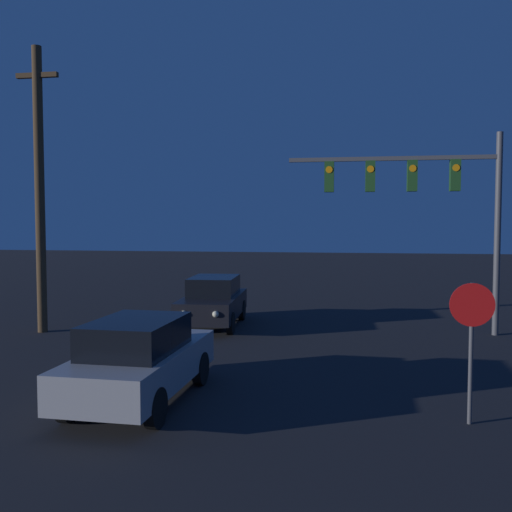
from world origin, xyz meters
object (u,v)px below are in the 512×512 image
(car_far, at_px, (213,301))
(traffic_signal_mast, at_px, (426,193))
(stop_sign, at_px, (472,326))
(car_near, at_px, (140,359))
(utility_pole, at_px, (40,187))

(car_far, distance_m, traffic_signal_mast, 7.19)
(car_far, bearing_deg, stop_sign, 125.00)
(car_near, xyz_separation_m, utility_pole, (-5.25, 5.83, 3.49))
(stop_sign, bearing_deg, car_far, 128.20)
(car_near, relative_size, traffic_signal_mast, 0.68)
(car_far, bearing_deg, utility_pole, 17.28)
(traffic_signal_mast, distance_m, stop_sign, 8.11)
(car_far, relative_size, utility_pole, 0.50)
(car_near, bearing_deg, traffic_signal_mast, 53.58)
(car_far, xyz_separation_m, utility_pole, (-4.76, -1.78, 3.49))
(car_near, height_order, utility_pole, utility_pole)
(car_far, height_order, utility_pole, utility_pole)
(stop_sign, height_order, utility_pole, utility_pole)
(traffic_signal_mast, bearing_deg, utility_pole, -171.38)
(car_near, xyz_separation_m, car_far, (-0.49, 7.61, 0.00))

